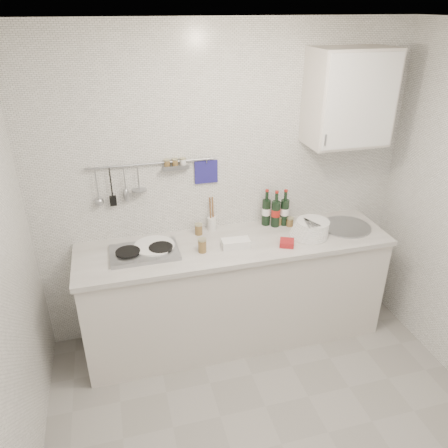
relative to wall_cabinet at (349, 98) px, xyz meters
name	(u,v)px	position (x,y,z in m)	size (l,w,h in m)	color
floor	(282,444)	(-0.90, -1.22, -1.95)	(3.00, 3.00, 0.00)	gray
ceiling	(320,24)	(-0.90, -1.22, 0.55)	(3.00, 3.00, 0.00)	silver
back_wall	(226,188)	(-0.90, 0.18, -0.70)	(3.00, 0.02, 2.50)	silver
counter	(236,293)	(-0.89, -0.12, -1.52)	(2.44, 0.64, 0.96)	beige
wall_rail	(150,176)	(-1.50, 0.15, -0.52)	(0.98, 0.09, 0.34)	#93969B
wall_cabinet	(349,98)	(0.00, 0.00, 0.00)	(0.60, 0.38, 0.70)	beige
plate_stack_hob	(153,248)	(-1.53, -0.08, -1.01)	(0.32, 0.32, 0.04)	#5176B8
plate_stack_sink	(311,229)	(-0.29, -0.16, -0.98)	(0.33, 0.31, 0.12)	white
wine_bottles	(276,208)	(-0.50, 0.08, -0.87)	(0.22, 0.12, 0.31)	black
butter_dish	(236,243)	(-0.92, -0.19, -1.00)	(0.21, 0.11, 0.06)	white
strawberry_punnet	(287,243)	(-0.54, -0.27, -1.01)	(0.11, 0.11, 0.04)	#B7142B
utensil_crock	(212,222)	(-1.03, 0.13, -0.96)	(0.07, 0.07, 0.30)	white
jar_a	(199,229)	(-1.15, 0.08, -0.98)	(0.06, 0.06, 0.09)	brown
jar_b	(279,220)	(-0.47, 0.08, -0.99)	(0.06, 0.06, 0.07)	brown
jar_c	(290,222)	(-0.39, 0.03, -0.99)	(0.06, 0.06, 0.08)	brown
jar_d	(202,245)	(-1.18, -0.20, -0.98)	(0.07, 0.07, 0.11)	brown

